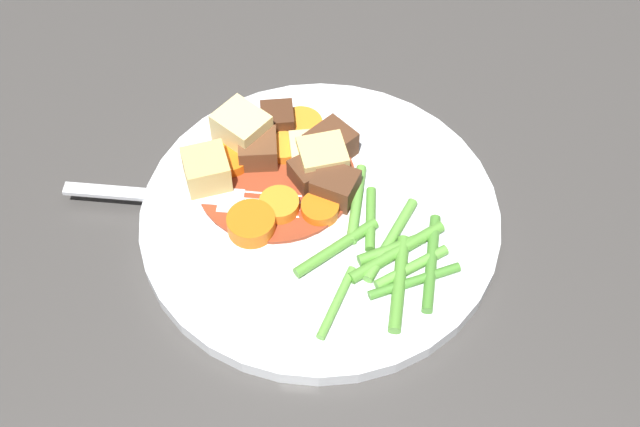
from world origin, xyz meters
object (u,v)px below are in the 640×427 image
object	(u,v)px
potato_chunk_0	(307,151)
fork	(190,198)
carrot_slice_6	(279,206)
meat_chunk_4	(258,150)
dinner_plate	(320,219)
meat_chunk_0	(309,174)
carrot_slice_5	(251,224)
potato_chunk_2	(207,171)
carrot_slice_2	(330,179)
potato_chunk_1	(323,160)
carrot_slice_1	(321,209)
potato_chunk_3	(242,131)
carrot_slice_0	(284,149)
carrot_slice_4	(301,126)
carrot_slice_3	(227,164)
meat_chunk_1	(331,144)
meat_chunk_2	(277,120)
meat_chunk_3	(339,188)

from	to	relation	value
potato_chunk_0	fork	bearing A→B (deg)	58.56
carrot_slice_6	meat_chunk_4	xyz separation A→B (m)	(0.04, -0.03, 0.01)
dinner_plate	meat_chunk_0	xyz separation A→B (m)	(0.02, -0.02, 0.02)
carrot_slice_5	potato_chunk_2	size ratio (longest dim) A/B	1.10
meat_chunk_0	carrot_slice_2	bearing A→B (deg)	-152.81
meat_chunk_0	potato_chunk_1	bearing A→B (deg)	-96.78
carrot_slice_6	potato_chunk_0	size ratio (longest dim) A/B	1.10
carrot_slice_1	potato_chunk_3	bearing A→B (deg)	-13.49
carrot_slice_0	meat_chunk_4	size ratio (longest dim) A/B	0.92
carrot_slice_0	potato_chunk_0	distance (m)	0.02
potato_chunk_3	potato_chunk_2	bearing A→B (deg)	90.61
dinner_plate	potato_chunk_2	world-z (taller)	potato_chunk_2
carrot_slice_4	carrot_slice_6	size ratio (longest dim) A/B	1.19
carrot_slice_4	meat_chunk_4	bearing A→B (deg)	77.80
potato_chunk_2	carrot_slice_3	bearing A→B (deg)	-102.56
carrot_slice_1	meat_chunk_0	xyz separation A→B (m)	(0.02, -0.02, 0.00)
carrot_slice_5	potato_chunk_1	distance (m)	0.07
carrot_slice_4	carrot_slice_5	distance (m)	0.10
carrot_slice_2	potato_chunk_3	world-z (taller)	potato_chunk_3
carrot_slice_1	meat_chunk_1	distance (m)	0.06
carrot_slice_0	carrot_slice_1	world-z (taller)	same
carrot_slice_0	potato_chunk_1	distance (m)	0.03
carrot_slice_3	potato_chunk_0	size ratio (longest dim) A/B	1.09
carrot_slice_3	meat_chunk_2	distance (m)	0.05
carrot_slice_5	meat_chunk_2	xyz separation A→B (m)	(0.04, -0.09, 0.00)
meat_chunk_4	carrot_slice_6	bearing A→B (deg)	143.45
fork	meat_chunk_2	bearing A→B (deg)	-97.85
meat_chunk_0	meat_chunk_1	size ratio (longest dim) A/B	0.78
potato_chunk_0	meat_chunk_4	xyz separation A→B (m)	(0.03, 0.02, 0.00)
dinner_plate	carrot_slice_2	size ratio (longest dim) A/B	9.94
carrot_slice_4	potato_chunk_2	bearing A→B (deg)	71.47
potato_chunk_1	meat_chunk_1	world-z (taller)	potato_chunk_1
carrot_slice_6	dinner_plate	bearing A→B (deg)	-150.03
carrot_slice_4	potato_chunk_2	xyz separation A→B (m)	(0.03, 0.08, 0.01)
carrot_slice_3	carrot_slice_2	bearing A→B (deg)	-156.56
potato_chunk_3	meat_chunk_0	world-z (taller)	potato_chunk_3
carrot_slice_0	carrot_slice_5	distance (m)	0.07
meat_chunk_1	meat_chunk_3	bearing A→B (deg)	132.24
carrot_slice_0	carrot_slice_5	world-z (taller)	carrot_slice_5
dinner_plate	fork	distance (m)	0.10
carrot_slice_5	meat_chunk_0	bearing A→B (deg)	-99.40
carrot_slice_1	carrot_slice_2	size ratio (longest dim) A/B	1.05
meat_chunk_1	meat_chunk_4	xyz separation A→B (m)	(0.04, 0.04, 0.00)
meat_chunk_0	meat_chunk_4	xyz separation A→B (m)	(0.04, 0.00, 0.00)
carrot_slice_6	meat_chunk_1	bearing A→B (deg)	-90.51
carrot_slice_4	carrot_slice_0	bearing A→B (deg)	96.49
potato_chunk_1	carrot_slice_1	bearing A→B (deg)	122.44
carrot_slice_3	carrot_slice_4	xyz separation A→B (m)	(-0.02, -0.06, -0.00)
potato_chunk_2	carrot_slice_6	bearing A→B (deg)	-172.21
carrot_slice_6	potato_chunk_1	xyz separation A→B (m)	(-0.00, -0.05, 0.01)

